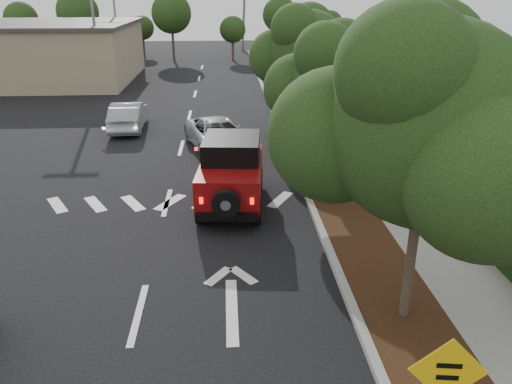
{
  "coord_description": "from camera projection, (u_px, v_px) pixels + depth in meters",
  "views": [
    {
      "loc": [
        1.96,
        -9.01,
        6.46
      ],
      "look_at": [
        2.71,
        3.0,
        1.53
      ],
      "focal_mm": 35.0,
      "sensor_mm": 36.0,
      "label": 1
    }
  ],
  "objects": [
    {
      "name": "ground",
      "position": [
        138.0,
        314.0,
        10.66
      ],
      "size": [
        120.0,
        120.0,
        0.0
      ],
      "primitive_type": "plane",
      "color": "black",
      "rests_on": "ground"
    },
    {
      "name": "curb",
      "position": [
        286.0,
        144.0,
        21.98
      ],
      "size": [
        0.2,
        70.0,
        0.15
      ],
      "primitive_type": "cube",
      "color": "#9E9B93",
      "rests_on": "ground"
    },
    {
      "name": "planting_strip",
      "position": [
        308.0,
        144.0,
        22.04
      ],
      "size": [
        1.8,
        70.0,
        0.12
      ],
      "primitive_type": "cube",
      "color": "black",
      "rests_on": "ground"
    },
    {
      "name": "sidewalk",
      "position": [
        351.0,
        143.0,
        22.15
      ],
      "size": [
        2.0,
        70.0,
        0.12
      ],
      "primitive_type": "cube",
      "color": "gray",
      "rests_on": "ground"
    },
    {
      "name": "hedge",
      "position": [
        382.0,
        135.0,
        22.1
      ],
      "size": [
        0.8,
        70.0,
        0.8
      ],
      "primitive_type": "cube",
      "color": "black",
      "rests_on": "ground"
    },
    {
      "name": "transmission_tower",
      "position": [
        260.0,
        51.0,
        55.34
      ],
      "size": [
        7.0,
        4.0,
        28.0
      ],
      "primitive_type": null,
      "color": "slate",
      "rests_on": "ground"
    },
    {
      "name": "street_tree_near",
      "position": [
        403.0,
        318.0,
        10.52
      ],
      "size": [
        3.8,
        3.8,
        5.92
      ],
      "primitive_type": null,
      "color": "black",
      "rests_on": "ground"
    },
    {
      "name": "street_tree_mid",
      "position": [
        334.0,
        193.0,
        16.99
      ],
      "size": [
        3.2,
        3.2,
        5.32
      ],
      "primitive_type": null,
      "color": "black",
      "rests_on": "ground"
    },
    {
      "name": "street_tree_far",
      "position": [
        305.0,
        139.0,
        22.99
      ],
      "size": [
        3.4,
        3.4,
        5.62
      ],
      "primitive_type": null,
      "color": "black",
      "rests_on": "ground"
    },
    {
      "name": "light_pole_a",
      "position": [
        102.0,
        89.0,
        34.3
      ],
      "size": [
        2.0,
        0.22,
        9.0
      ],
      "primitive_type": null,
      "color": "slate",
      "rests_on": "ground"
    },
    {
      "name": "light_pole_b",
      "position": [
        120.0,
        65.0,
        45.32
      ],
      "size": [
        2.0,
        0.22,
        9.0
      ],
      "primitive_type": null,
      "color": "slate",
      "rests_on": "ground"
    },
    {
      "name": "red_jeep",
      "position": [
        232.0,
        171.0,
        15.77
      ],
      "size": [
        2.2,
        4.34,
        2.16
      ],
      "rotation": [
        0.0,
        0.0,
        -0.09
      ],
      "color": "black",
      "rests_on": "ground"
    },
    {
      "name": "silver_suv_ahead",
      "position": [
        218.0,
        135.0,
        21.26
      ],
      "size": [
        3.33,
        5.06,
        1.29
      ],
      "primitive_type": "imported",
      "rotation": [
        0.0,
        0.0,
        0.27
      ],
      "color": "#999BA0",
      "rests_on": "ground"
    },
    {
      "name": "silver_sedan_oncoming",
      "position": [
        128.0,
        116.0,
        24.33
      ],
      "size": [
        1.61,
        4.19,
        1.36
      ],
      "primitive_type": "imported",
      "rotation": [
        0.0,
        0.0,
        3.18
      ],
      "color": "#929499",
      "rests_on": "ground"
    },
    {
      "name": "parked_suv",
      "position": [
        57.0,
        79.0,
        34.07
      ],
      "size": [
        4.26,
        2.61,
        1.36
      ],
      "primitive_type": "imported",
      "rotation": [
        0.0,
        0.0,
        1.3
      ],
      "color": "#A5A9AD",
      "rests_on": "ground"
    }
  ]
}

